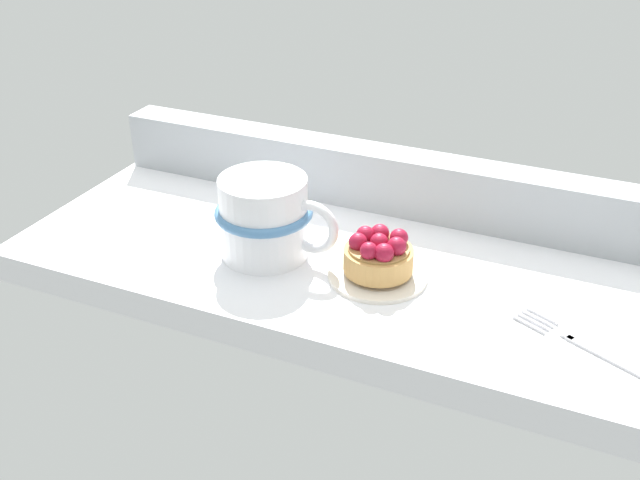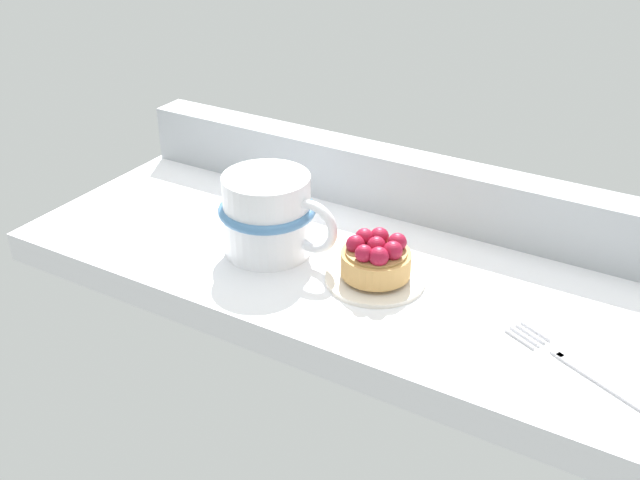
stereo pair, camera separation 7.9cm
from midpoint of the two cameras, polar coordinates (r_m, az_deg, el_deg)
name	(u,v)px [view 2 (the right image)]	position (r cm, az deg, el deg)	size (l,w,h in cm)	color
ground_plane	(355,273)	(82.58, 5.47, -2.61)	(75.78, 31.11, 3.49)	white
window_rail_back	(408,185)	(90.74, 9.24, 4.16)	(74.26, 4.76, 7.41)	#9EA3A8
dessert_plate	(375,277)	(78.01, 7.15, -2.92)	(10.54, 10.54, 0.95)	silver
raspberry_tart	(376,257)	(76.72, 7.27, -1.40)	(7.31, 7.31, 4.39)	tan
coffee_mug	(269,214)	(80.61, -1.17, 1.92)	(14.12, 10.70, 9.15)	white
dessert_fork	(583,370)	(70.76, 22.69, -9.29)	(15.83, 8.43, 0.60)	#B7B7BC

